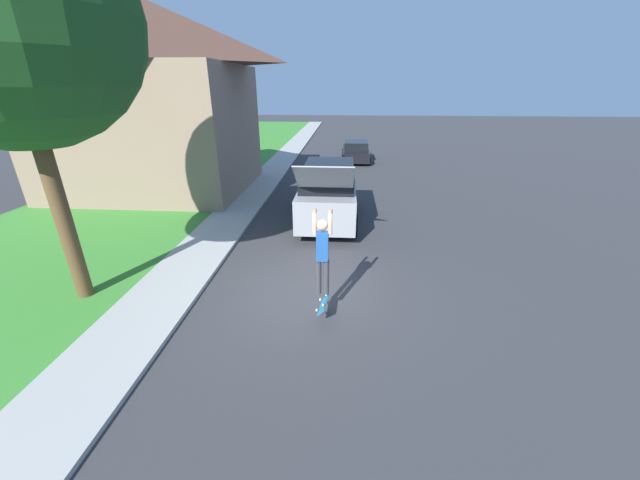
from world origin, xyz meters
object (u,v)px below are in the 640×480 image
object	(u,v)px
lawn_tree_near	(1,15)
car_down_street	(356,151)
suv_parked	(328,192)
skateboarder	(322,252)
skateboard	(323,304)

from	to	relation	value
lawn_tree_near	car_down_street	bearing A→B (deg)	68.95
suv_parked	skateboarder	xyz separation A→B (m)	(0.19, -6.30, 0.49)
skateboarder	skateboard	world-z (taller)	skateboarder
lawn_tree_near	skateboarder	xyz separation A→B (m)	(5.94, -0.36, -4.42)
lawn_tree_near	skateboarder	size ratio (longest dim) A/B	4.26
lawn_tree_near	skateboard	distance (m)	8.24
suv_parked	car_down_street	distance (m)	12.48
car_down_street	skateboarder	bearing A→B (deg)	-93.43
skateboarder	skateboard	distance (m)	1.26
car_down_street	skateboarder	world-z (taller)	skateboarder
lawn_tree_near	suv_parked	size ratio (longest dim) A/B	1.50
suv_parked	car_down_street	world-z (taller)	suv_parked
skateboarder	car_down_street	bearing A→B (deg)	86.57
skateboard	skateboarder	bearing A→B (deg)	106.11
skateboard	lawn_tree_near	bearing A→B (deg)	175.65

